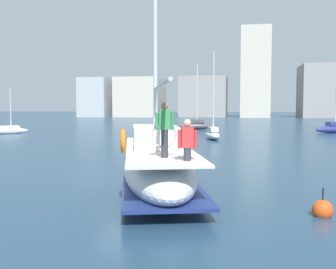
{
  "coord_description": "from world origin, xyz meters",
  "views": [
    {
      "loc": [
        4.49,
        -15.69,
        2.94
      ],
      "look_at": [
        1.5,
        0.32,
        1.8
      ],
      "focal_mm": 43.29,
      "sensor_mm": 36.0,
      "label": 1
    }
  ],
  "objects_px": {
    "main_sailboat": "(158,163)",
    "moored_sloop_far": "(333,128)",
    "moored_catamaran": "(213,133)",
    "mooring_buoy": "(323,210)",
    "moored_cutter_left": "(194,125)",
    "moored_cutter_right": "(8,129)"
  },
  "relations": [
    {
      "from": "moored_cutter_left",
      "to": "mooring_buoy",
      "type": "bearing_deg",
      "value": -78.26
    },
    {
      "from": "moored_sloop_far",
      "to": "moored_catamaran",
      "type": "xyz_separation_m",
      "value": [
        -12.43,
        -11.17,
        -0.05
      ]
    },
    {
      "from": "moored_cutter_left",
      "to": "mooring_buoy",
      "type": "height_order",
      "value": "moored_cutter_left"
    },
    {
      "from": "main_sailboat",
      "to": "mooring_buoy",
      "type": "bearing_deg",
      "value": -29.02
    },
    {
      "from": "moored_sloop_far",
      "to": "moored_cutter_right",
      "type": "xyz_separation_m",
      "value": [
        -34.7,
        -7.5,
        -0.11
      ]
    },
    {
      "from": "moored_catamaran",
      "to": "moored_sloop_far",
      "type": "bearing_deg",
      "value": 41.96
    },
    {
      "from": "main_sailboat",
      "to": "moored_sloop_far",
      "type": "xyz_separation_m",
      "value": [
        12.76,
        33.13,
        -0.34
      ]
    },
    {
      "from": "mooring_buoy",
      "to": "moored_cutter_left",
      "type": "bearing_deg",
      "value": 101.74
    },
    {
      "from": "moored_cutter_left",
      "to": "mooring_buoy",
      "type": "xyz_separation_m",
      "value": [
        8.23,
        -39.61,
        -0.41
      ]
    },
    {
      "from": "mooring_buoy",
      "to": "moored_sloop_far",
      "type": "bearing_deg",
      "value": 78.02
    },
    {
      "from": "moored_sloop_far",
      "to": "moored_catamaran",
      "type": "relative_size",
      "value": 1.1
    },
    {
      "from": "moored_catamaran",
      "to": "moored_cutter_right",
      "type": "relative_size",
      "value": 1.56
    },
    {
      "from": "main_sailboat",
      "to": "moored_cutter_right",
      "type": "xyz_separation_m",
      "value": [
        -21.95,
        25.63,
        -0.44
      ]
    },
    {
      "from": "moored_sloop_far",
      "to": "moored_cutter_left",
      "type": "xyz_separation_m",
      "value": [
        -15.87,
        3.64,
        0.01
      ]
    },
    {
      "from": "main_sailboat",
      "to": "moored_cutter_left",
      "type": "distance_m",
      "value": 36.9
    },
    {
      "from": "moored_catamaran",
      "to": "mooring_buoy",
      "type": "distance_m",
      "value": 25.26
    },
    {
      "from": "moored_sloop_far",
      "to": "moored_cutter_left",
      "type": "distance_m",
      "value": 16.28
    },
    {
      "from": "main_sailboat",
      "to": "moored_sloop_far",
      "type": "bearing_deg",
      "value": 68.94
    },
    {
      "from": "main_sailboat",
      "to": "mooring_buoy",
      "type": "xyz_separation_m",
      "value": [
        5.12,
        -2.84,
        -0.74
      ]
    },
    {
      "from": "moored_catamaran",
      "to": "mooring_buoy",
      "type": "height_order",
      "value": "moored_catamaran"
    },
    {
      "from": "moored_sloop_far",
      "to": "moored_cutter_left",
      "type": "bearing_deg",
      "value": 167.1
    },
    {
      "from": "moored_cutter_right",
      "to": "moored_sloop_far",
      "type": "bearing_deg",
      "value": 12.2
    }
  ]
}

